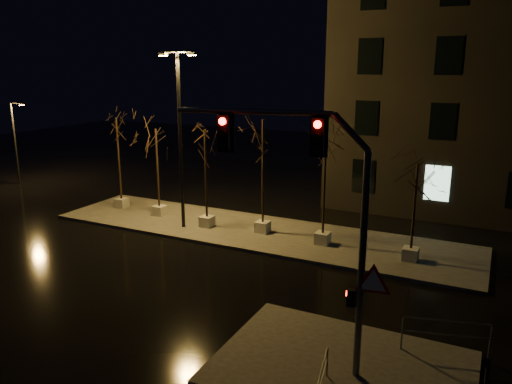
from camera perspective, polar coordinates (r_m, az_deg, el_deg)
The scene contains 14 objects.
ground at distance 20.76m, azimuth -7.75°, elevation -9.51°, with size 90.00×90.00×0.00m, color black.
median at distance 25.56m, azimuth -0.23°, elevation -4.56°, with size 22.00×5.00×0.15m, color #44423D.
sidewalk_corner at distance 15.05m, azimuth 9.75°, elevation -19.19°, with size 7.00×5.00×0.15m, color #44423D.
tree_0 at distance 29.84m, azimuth -15.57°, elevation 5.96°, with size 1.80×1.80×5.45m.
tree_1 at distance 27.76m, azimuth -11.30°, elevation 4.90°, with size 1.80×1.80×5.00m.
tree_2 at distance 25.34m, azimuth -5.82°, elevation 4.60°, with size 1.80×1.80×5.21m.
tree_3 at distance 24.24m, azimuth 0.80°, elevation 5.31°, with size 1.80×1.80×5.80m.
tree_4 at distance 22.75m, azimuth 7.96°, elevation 4.97°, with size 1.80×1.80×6.00m.
tree_5 at distance 21.82m, azimuth 17.82°, elevation 0.69°, with size 1.80×1.80×4.36m.
traffic_signal_mast at distance 12.84m, azimuth 7.21°, elevation -1.68°, with size 5.76×1.01×7.11m.
streetlight_main at distance 25.28m, azimuth -8.69°, elevation 7.13°, with size 2.21×0.39×8.85m.
streetlight_far at distance 39.47m, azimuth -25.77°, elevation 5.40°, with size 1.13×0.43×5.83m.
guard_rail_a at distance 15.94m, azimuth 20.89°, elevation -14.71°, with size 2.40×0.66×1.07m.
guard_rail_b at distance 13.45m, azimuth 7.58°, elevation -20.24°, with size 0.38×1.87×0.90m.
Camera 1 is at (10.82, -15.64, 8.32)m, focal length 35.00 mm.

